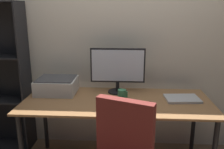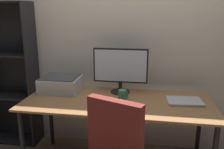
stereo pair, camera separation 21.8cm
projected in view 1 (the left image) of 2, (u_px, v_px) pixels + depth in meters
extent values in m
cube|color=beige|center=(119.00, 36.00, 2.68)|extent=(6.40, 0.10, 2.60)
cube|color=olive|center=(117.00, 101.00, 2.30)|extent=(1.80, 0.76, 0.02)
cylinder|color=black|center=(45.00, 119.00, 2.75)|extent=(0.04, 0.04, 0.72)
cylinder|color=black|center=(193.00, 124.00, 2.65)|extent=(0.04, 0.04, 0.72)
cylinder|color=black|center=(117.00, 91.00, 2.52)|extent=(0.20, 0.20, 0.01)
cylinder|color=black|center=(118.00, 86.00, 2.51)|extent=(0.04, 0.04, 0.10)
cube|color=black|center=(118.00, 65.00, 2.45)|extent=(0.56, 0.03, 0.35)
cube|color=silver|center=(118.00, 66.00, 2.44)|extent=(0.53, 0.01, 0.32)
cube|color=#B7BABC|center=(117.00, 109.00, 2.08)|extent=(0.30, 0.12, 0.02)
cube|color=black|center=(139.00, 107.00, 2.08)|extent=(0.07, 0.10, 0.03)
cylinder|color=#387F51|center=(122.00, 95.00, 2.29)|extent=(0.08, 0.08, 0.10)
cube|color=#387F51|center=(127.00, 94.00, 2.28)|extent=(0.02, 0.01, 0.06)
cube|color=#B7BABC|center=(182.00, 99.00, 2.31)|extent=(0.34, 0.26, 0.02)
cube|color=silver|center=(57.00, 86.00, 2.49)|extent=(0.40, 0.34, 0.15)
cube|color=#424244|center=(56.00, 78.00, 2.47)|extent=(0.37, 0.31, 0.01)
cube|color=maroon|center=(125.00, 136.00, 1.62)|extent=(0.40, 0.21, 0.52)
cube|color=black|center=(26.00, 79.00, 2.66)|extent=(0.02, 0.28, 1.67)
cube|color=black|center=(3.00, 75.00, 2.81)|extent=(0.68, 0.01, 1.67)
cube|color=black|center=(6.00, 144.00, 2.89)|extent=(0.65, 0.26, 0.02)
cube|color=black|center=(0.00, 100.00, 2.74)|extent=(0.65, 0.26, 0.02)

